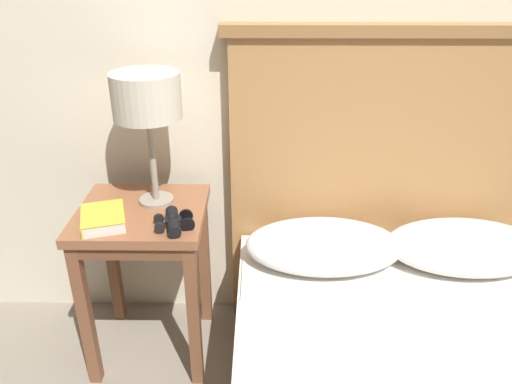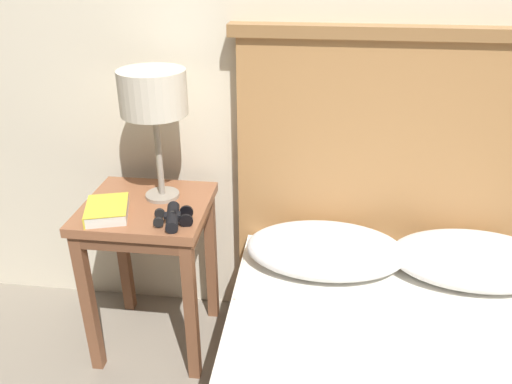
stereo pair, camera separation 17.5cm
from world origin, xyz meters
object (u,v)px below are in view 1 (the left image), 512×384
table_lamp (147,100)px  binoculars_pair (174,221)px  nightstand (144,235)px  book_on_nightstand (102,218)px

table_lamp → binoculars_pair: (0.10, -0.19, -0.38)m
nightstand → book_on_nightstand: bearing=-136.2°
binoculars_pair → table_lamp: bearing=116.8°
nightstand → binoculars_pair: (0.14, -0.13, 0.13)m
nightstand → table_lamp: (0.05, 0.06, 0.51)m
table_lamp → book_on_nightstand: 0.44m
nightstand → binoculars_pair: binoculars_pair is taller
book_on_nightstand → binoculars_pair: size_ratio=1.34×
nightstand → book_on_nightstand: size_ratio=3.02×
book_on_nightstand → binoculars_pair: binoculars_pair is taller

